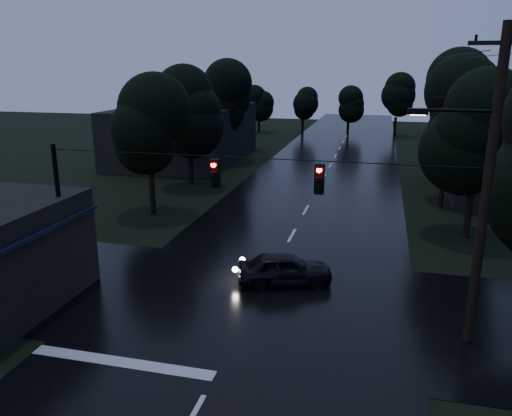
% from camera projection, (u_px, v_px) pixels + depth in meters
% --- Properties ---
extents(main_road, '(12.00, 120.00, 0.02)m').
position_uv_depth(main_road, '(316.00, 192.00, 36.05)').
color(main_road, black).
rests_on(main_road, ground).
extents(cross_street, '(60.00, 9.00, 0.02)m').
position_uv_depth(cross_street, '(256.00, 302.00, 19.26)').
color(cross_street, black).
rests_on(cross_street, ground).
extents(building_far_left, '(10.00, 16.00, 5.00)m').
position_uv_depth(building_far_left, '(185.00, 133.00, 47.94)').
color(building_far_left, black).
rests_on(building_far_left, ground).
extents(utility_pole_main, '(3.50, 0.30, 10.00)m').
position_uv_depth(utility_pole_main, '(484.00, 186.00, 15.15)').
color(utility_pole_main, black).
rests_on(utility_pole_main, ground).
extents(utility_pole_far, '(2.00, 0.30, 7.50)m').
position_uv_depth(utility_pole_far, '(446.00, 147.00, 31.18)').
color(utility_pole_far, black).
rests_on(utility_pole_far, ground).
extents(anchor_pole_left, '(0.18, 0.18, 6.00)m').
position_uv_depth(anchor_pole_left, '(61.00, 221.00, 19.25)').
color(anchor_pole_left, black).
rests_on(anchor_pole_left, ground).
extents(span_signals, '(15.00, 0.37, 1.12)m').
position_uv_depth(span_signals, '(265.00, 175.00, 16.74)').
color(span_signals, black).
rests_on(span_signals, ground).
extents(tree_left_a, '(3.92, 3.92, 8.26)m').
position_uv_depth(tree_left_a, '(148.00, 128.00, 29.24)').
color(tree_left_a, black).
rests_on(tree_left_a, ground).
extents(tree_left_b, '(4.20, 4.20, 8.85)m').
position_uv_depth(tree_left_b, '(189.00, 110.00, 36.73)').
color(tree_left_b, black).
rests_on(tree_left_b, ground).
extents(tree_left_c, '(4.48, 4.48, 9.44)m').
position_uv_depth(tree_left_c, '(222.00, 97.00, 46.10)').
color(tree_left_c, black).
rests_on(tree_left_c, ground).
extents(tree_right_a, '(4.20, 4.20, 8.85)m').
position_uv_depth(tree_right_a, '(478.00, 131.00, 24.94)').
color(tree_right_a, black).
rests_on(tree_right_a, ground).
extents(tree_right_b, '(4.48, 4.48, 9.44)m').
position_uv_depth(tree_right_b, '(467.00, 110.00, 32.16)').
color(tree_right_b, black).
rests_on(tree_right_b, ground).
extents(tree_right_c, '(4.76, 4.76, 10.03)m').
position_uv_depth(tree_right_c, '(457.00, 96.00, 41.25)').
color(tree_right_c, black).
rests_on(tree_right_c, ground).
extents(car, '(4.22, 2.74, 1.34)m').
position_uv_depth(car, '(285.00, 268.00, 20.70)').
color(car, black).
rests_on(car, ground).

